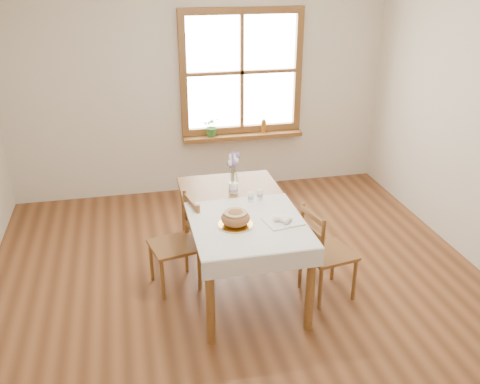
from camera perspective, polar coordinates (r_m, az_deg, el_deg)
The scene contains 18 objects.
ground at distance 4.67m, azimuth 0.81°, elevation -11.63°, with size 5.00×5.00×0.00m, color brown.
room_walls at distance 3.92m, azimuth 0.96°, elevation 9.05°, with size 4.60×5.10×2.65m.
window at distance 6.43m, azimuth 0.17°, elevation 12.66°, with size 1.46×0.08×1.46m.
window_sill at distance 6.56m, azimuth 0.29°, elevation 6.03°, with size 1.46×0.20×0.05m.
dining_table at distance 4.57m, azimuth -0.00°, elevation -2.69°, with size 0.90×1.60×0.75m.
table_linen at distance 4.27m, azimuth 0.89°, elevation -3.41°, with size 0.91×0.99×0.01m, color silver.
chair_left at distance 4.69m, azimuth -7.09°, elevation -5.57°, with size 0.39×0.41×0.83m, color brown, non-canonical shape.
chair_right at distance 4.61m, azimuth 9.44°, elevation -6.30°, with size 0.39×0.41×0.84m, color brown, non-canonical shape.
bread_plate at distance 4.22m, azimuth -0.48°, elevation -3.52°, with size 0.27×0.27×0.01m, color white.
bread_loaf at distance 4.19m, azimuth -0.49°, elevation -2.67°, with size 0.23×0.23×0.13m, color #9D5E37.
egg_napkin at distance 4.29m, azimuth 4.61°, elevation -3.12°, with size 0.28×0.24×0.01m, color silver.
eggs at distance 4.28m, azimuth 4.62°, elevation -2.75°, with size 0.22×0.20×0.05m, color white, non-canonical shape.
salt_shaker at distance 4.61m, azimuth 1.14°, elevation -0.48°, with size 0.05×0.05×0.09m, color white.
pepper_shaker at distance 4.65m, azimuth 2.12°, elevation -0.24°, with size 0.05×0.05×0.10m, color white.
flower_vase at distance 4.79m, azimuth -0.71°, elevation 0.38°, with size 0.09×0.09×0.10m, color white.
lavender_bouquet at distance 4.72m, azimuth -0.72°, elevation 2.50°, with size 0.15×0.15×0.29m, color #6B5292, non-canonical shape.
potted_plant at distance 6.46m, azimuth -2.99°, elevation 6.78°, with size 0.21×0.24×0.18m, color #34752E.
amber_bottle at distance 6.59m, azimuth 2.54°, elevation 7.08°, with size 0.06×0.06×0.17m, color #A45F1E.
Camera 1 is at (-0.88, -3.68, 2.72)m, focal length 40.00 mm.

